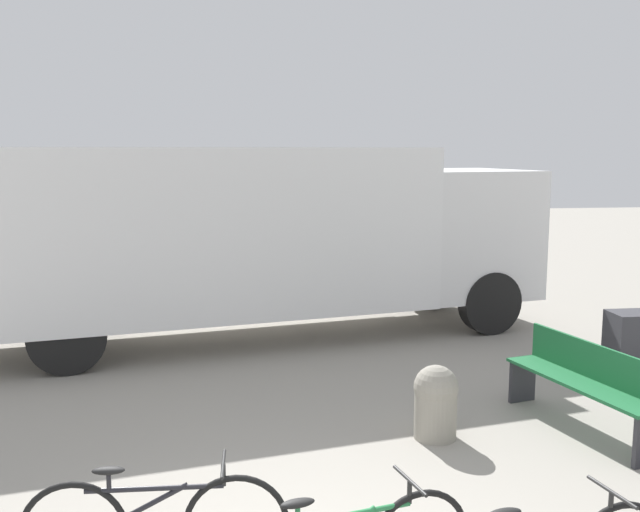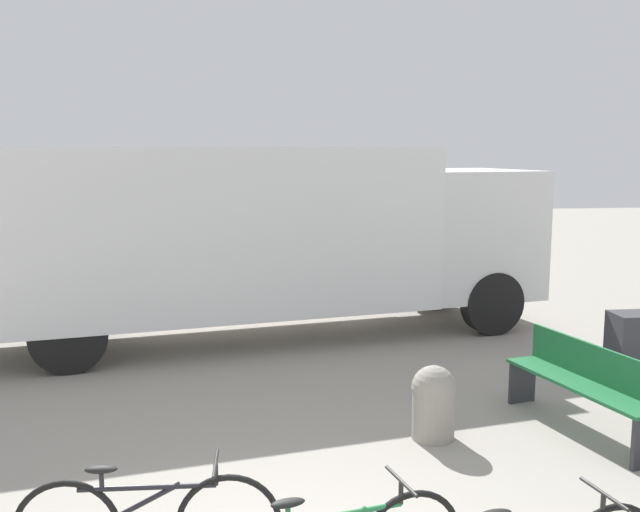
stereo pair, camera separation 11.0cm
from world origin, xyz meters
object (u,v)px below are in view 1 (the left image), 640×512
bollard_near_bench (436,400)px  utility_box (634,342)px  delivery_truck (253,232)px  park_bench (585,381)px

bollard_near_bench → utility_box: utility_box is taller
delivery_truck → utility_box: 5.63m
park_bench → bollard_near_bench: (-1.62, -0.02, -0.13)m
bollard_near_bench → delivery_truck: bearing=111.8°
bollard_near_bench → utility_box: (3.25, 1.81, 0.00)m
delivery_truck → bollard_near_bench: delivery_truck is taller
delivery_truck → utility_box: (4.93, -2.39, -1.27)m
delivery_truck → park_bench: bearing=-63.2°
delivery_truck → bollard_near_bench: bearing=-79.7°
park_bench → utility_box: 2.43m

